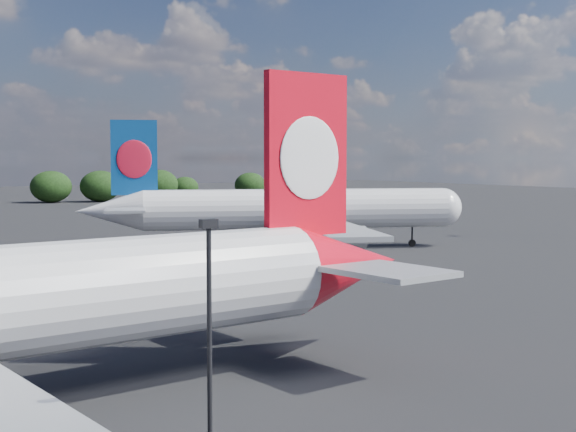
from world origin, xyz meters
TOP-DOWN VIEW (x-y plane):
  - china_southern_airliner at (43.43, 57.05)m, footprint 47.61×45.81m
  - apron_lamp_post at (1.51, -6.63)m, footprint 0.55×0.30m

SIDE VIEW (x-z plane):
  - china_southern_airliner at x=43.43m, z-range -3.15..12.99m
  - apron_lamp_post at x=1.51m, z-range 0.64..10.23m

